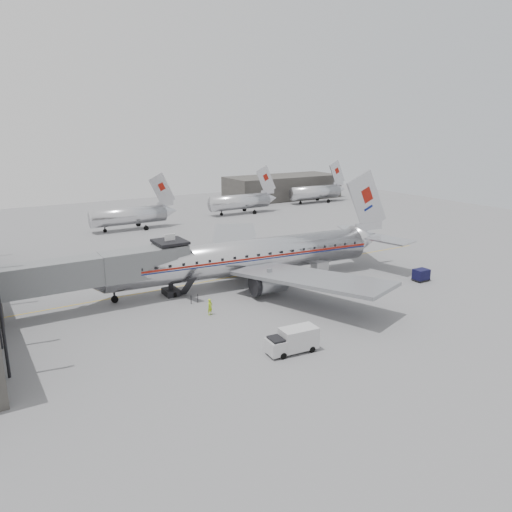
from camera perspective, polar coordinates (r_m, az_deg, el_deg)
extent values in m
plane|color=slate|center=(59.56, 0.00, -3.88)|extent=(160.00, 160.00, 0.00)
cube|color=#393634|center=(132.24, 3.06, 7.87)|extent=(30.00, 12.00, 6.00)
cube|color=gold|center=(65.92, -0.51, -2.00)|extent=(60.00, 0.15, 0.01)
cube|color=slate|center=(54.28, -22.36, -2.16)|extent=(12.00, 2.80, 3.00)
cube|color=slate|center=(56.23, -13.33, -0.85)|extent=(8.00, 3.00, 3.10)
cube|color=slate|center=(57.89, -9.71, -0.21)|extent=(3.20, 3.60, 3.20)
cube|color=black|center=(57.43, -9.79, 1.62)|extent=(3.40, 3.80, 0.30)
cube|color=white|center=(57.32, -9.82, 2.11)|extent=(1.20, 0.15, 0.80)
cylinder|color=black|center=(58.25, -9.71, -3.09)|extent=(0.56, 0.56, 2.80)
cube|color=black|center=(58.58, -9.67, -4.07)|extent=(1.60, 2.20, 0.70)
cylinder|color=black|center=(57.71, -9.29, -4.39)|extent=(0.30, 0.60, 0.60)
cylinder|color=black|center=(59.48, -10.03, -3.84)|extent=(0.30, 0.60, 0.60)
cube|color=black|center=(56.59, -7.81, -3.44)|extent=(0.90, 3.20, 2.90)
cylinder|color=silver|center=(95.61, -14.37, 4.46)|extent=(14.00, 3.20, 3.20)
cube|color=silver|center=(97.13, -10.69, 7.45)|extent=(5.17, 0.26, 6.52)
cylinder|color=black|center=(94.81, -16.88, 2.90)|extent=(0.24, 0.24, 1.00)
cylinder|color=silver|center=(109.47, -1.89, 6.19)|extent=(14.00, 3.20, 3.20)
cube|color=silver|center=(112.38, 1.14, 8.69)|extent=(5.17, 0.26, 6.52)
cylinder|color=black|center=(107.68, -3.97, 4.89)|extent=(0.24, 0.24, 1.00)
cylinder|color=silver|center=(126.07, 6.79, 7.25)|extent=(14.00, 3.20, 3.20)
cube|color=silver|center=(129.87, 9.24, 9.34)|extent=(5.17, 0.26, 6.52)
cylinder|color=black|center=(123.66, 5.11, 6.17)|extent=(0.24, 0.24, 1.00)
cylinder|color=silver|center=(61.05, -1.47, -0.12)|extent=(33.86, 7.19, 4.15)
cone|color=silver|center=(56.17, -18.86, -2.28)|extent=(3.73, 4.44, 4.15)
cone|color=silver|center=(70.69, 12.51, 1.99)|extent=(4.82, 4.33, 3.94)
cube|color=maroon|center=(60.98, -1.48, 0.14)|extent=(33.86, 7.24, 0.20)
cube|color=navy|center=(61.04, -1.47, -0.10)|extent=(33.86, 7.24, 0.11)
cube|color=silver|center=(69.54, 12.53, 6.11)|extent=(6.88, 0.96, 8.61)
cube|color=gray|center=(71.39, -2.43, 1.82)|extent=(14.13, 18.65, 1.33)
cube|color=gray|center=(54.19, 6.27, -2.53)|extent=(11.61, 18.96, 1.33)
cylinder|color=gray|center=(66.86, -3.13, -0.34)|extent=(4.01, 2.69, 2.35)
cylinder|color=gray|center=(56.77, 1.53, -3.11)|extent=(4.01, 2.69, 2.35)
cylinder|color=black|center=(57.34, -15.87, -4.46)|extent=(0.22, 0.22, 1.46)
cylinder|color=black|center=(65.20, -0.75, -1.48)|extent=(0.29, 0.29, 1.57)
cylinder|color=black|center=(65.28, -0.75, -1.72)|extent=(1.15, 0.49, 1.12)
cylinder|color=black|center=(60.23, 1.65, -2.88)|extent=(0.29, 0.29, 1.57)
cylinder|color=black|center=(60.31, 1.65, -3.14)|extent=(1.15, 0.49, 1.12)
cube|color=#B9B9BB|center=(43.93, 4.89, -9.31)|extent=(3.35, 2.05, 1.87)
cube|color=#B9B9BB|center=(43.04, 2.30, -10.32)|extent=(1.57, 1.81, 1.25)
cube|color=black|center=(42.82, 2.31, -9.67)|extent=(1.19, 1.60, 0.54)
cylinder|color=black|center=(42.78, 3.14, -11.34)|extent=(0.59, 0.27, 0.57)
cylinder|color=black|center=(44.04, 2.09, -10.52)|extent=(0.59, 0.27, 0.57)
cylinder|color=black|center=(44.14, 6.42, -10.55)|extent=(0.59, 0.27, 0.57)
cylinder|color=black|center=(45.36, 5.30, -9.79)|extent=(0.59, 0.27, 0.57)
cube|color=black|center=(65.94, 18.35, -1.99)|extent=(1.87, 1.42, 1.29)
cube|color=black|center=(66.13, 18.31, -2.56)|extent=(1.96, 1.51, 0.11)
cylinder|color=black|center=(65.27, 18.23, -2.83)|extent=(0.28, 0.12, 0.28)
cylinder|color=black|center=(66.35, 19.08, -2.62)|extent=(0.28, 0.12, 0.28)
cylinder|color=black|center=(65.96, 17.52, -2.59)|extent=(0.28, 0.12, 0.28)
cylinder|color=black|center=(67.03, 18.37, -2.38)|extent=(0.28, 0.12, 0.28)
cube|color=silver|center=(67.05, 7.29, -1.02)|extent=(1.94, 1.46, 1.36)
cube|color=black|center=(67.25, 7.27, -1.61)|extent=(2.04, 1.56, 0.12)
cylinder|color=black|center=(66.36, 7.06, -1.88)|extent=(0.29, 0.12, 0.29)
cylinder|color=black|center=(67.30, 8.10, -1.67)|extent=(0.29, 0.12, 0.29)
cylinder|color=black|center=(67.24, 6.45, -1.63)|extent=(0.29, 0.12, 0.29)
cylinder|color=black|center=(68.17, 7.48, -1.44)|extent=(0.29, 0.12, 0.29)
imported|color=#A6D218|center=(51.94, -5.28, -5.81)|extent=(0.74, 0.62, 1.73)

